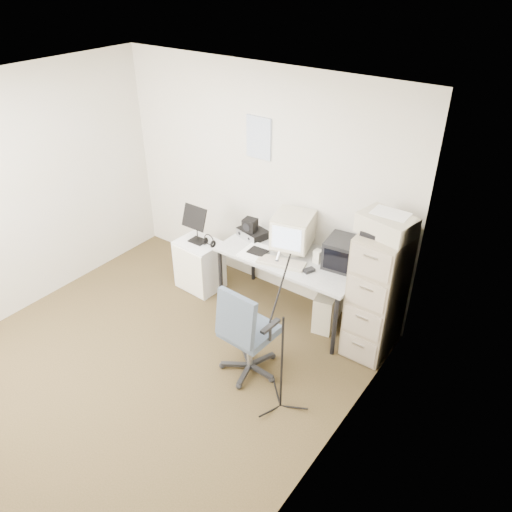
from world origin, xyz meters
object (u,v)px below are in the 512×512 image
Objects in this scene: filing_cabinet at (378,293)px; side_cart at (200,264)px; desk at (290,285)px; office_chair at (249,329)px.

filing_cabinet reaches higher than side_cart.
side_cart is at bearing -170.84° from desk.
filing_cabinet is 1.33× the size of office_chair.
filing_cabinet is at bearing 1.81° from desk.
desk is (-0.95, -0.03, -0.29)m from filing_cabinet.
desk is 0.97m from office_chair.
desk is at bearing -178.19° from filing_cabinet.
side_cart is at bearing -174.20° from filing_cabinet.
office_chair is 1.51m from side_cart.
office_chair is at bearing -27.63° from side_cart.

